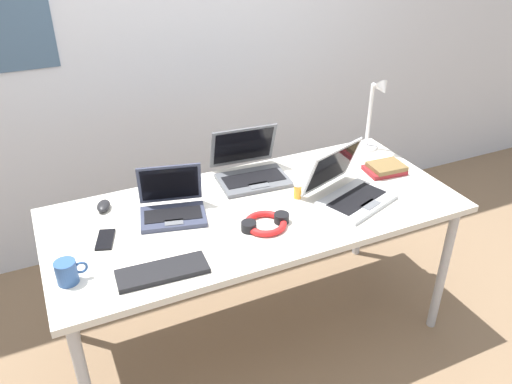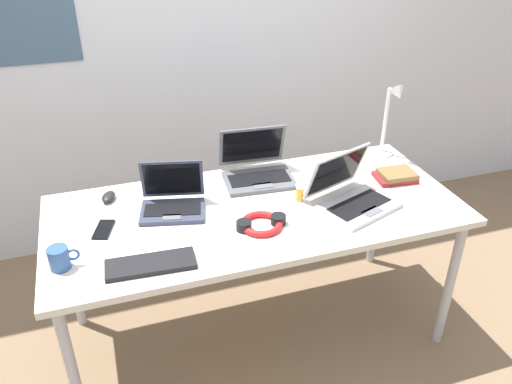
# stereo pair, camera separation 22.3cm
# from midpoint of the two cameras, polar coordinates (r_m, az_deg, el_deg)

# --- Properties ---
(ground_plane) EXTENTS (12.00, 12.00, 0.00)m
(ground_plane) POSITION_cam_midpoint_polar(r_m,az_deg,el_deg) (2.73, -2.41, -15.10)
(ground_plane) COLOR #7A6047
(wall_back) EXTENTS (6.00, 0.13, 2.60)m
(wall_back) POSITION_cam_midpoint_polar(r_m,az_deg,el_deg) (3.04, -11.43, 17.48)
(wall_back) COLOR silver
(wall_back) RESTS_ON ground_plane
(desk) EXTENTS (1.80, 0.80, 0.74)m
(desk) POSITION_cam_midpoint_polar(r_m,az_deg,el_deg) (2.30, -2.78, -3.03)
(desk) COLOR silver
(desk) RESTS_ON ground_plane
(desk_lamp) EXTENTS (0.12, 0.18, 0.40)m
(desk_lamp) POSITION_cam_midpoint_polar(r_m,az_deg,el_deg) (2.75, 10.58, 8.24)
(desk_lamp) COLOR white
(desk_lamp) RESTS_ON desk
(laptop_center) EXTENTS (0.32, 0.28, 0.21)m
(laptop_center) POSITION_cam_midpoint_polar(r_m,az_deg,el_deg) (2.24, -12.05, -1.63)
(laptop_center) COLOR #33384C
(laptop_center) RESTS_ON desk
(laptop_by_keyboard) EXTENTS (0.41, 0.39, 0.23)m
(laptop_by_keyboard) POSITION_cam_midpoint_polar(r_m,az_deg,el_deg) (2.33, 7.53, 0.16)
(laptop_by_keyboard) COLOR #B7BABC
(laptop_by_keyboard) RESTS_ON desk
(laptop_back_left) EXTENTS (0.35, 0.32, 0.23)m
(laptop_back_left) POSITION_cam_midpoint_polar(r_m,az_deg,el_deg) (2.48, -3.20, 2.44)
(laptop_back_left) COLOR #515459
(laptop_back_left) RESTS_ON desk
(external_keyboard) EXTENTS (0.34, 0.14, 0.02)m
(external_keyboard) POSITION_cam_midpoint_polar(r_m,az_deg,el_deg) (1.94, -13.56, -8.63)
(external_keyboard) COLOR black
(external_keyboard) RESTS_ON desk
(computer_mouse) EXTENTS (0.08, 0.11, 0.03)m
(computer_mouse) POSITION_cam_midpoint_polar(r_m,az_deg,el_deg) (2.38, -19.06, -1.53)
(computer_mouse) COLOR black
(computer_mouse) RESTS_ON desk
(cell_phone) EXTENTS (0.10, 0.15, 0.01)m
(cell_phone) POSITION_cam_midpoint_polar(r_m,az_deg,el_deg) (2.18, -19.13, -5.07)
(cell_phone) COLOR black
(cell_phone) RESTS_ON desk
(headphones) EXTENTS (0.21, 0.18, 0.04)m
(headphones) POSITION_cam_midpoint_polar(r_m,az_deg,el_deg) (2.14, -1.95, -3.53)
(headphones) COLOR red
(headphones) RESTS_ON desk
(pill_bottle) EXTENTS (0.04, 0.04, 0.08)m
(pill_bottle) POSITION_cam_midpoint_polar(r_m,az_deg,el_deg) (2.32, 1.93, 0.12)
(pill_bottle) COLOR gold
(pill_bottle) RESTS_ON desk
(book_stack) EXTENTS (0.20, 0.15, 0.04)m
(book_stack) POSITION_cam_midpoint_polar(r_m,az_deg,el_deg) (2.60, 11.72, 2.50)
(book_stack) COLOR maroon
(book_stack) RESTS_ON desk
(coffee_mug) EXTENTS (0.11, 0.08, 0.09)m
(coffee_mug) POSITION_cam_midpoint_polar(r_m,az_deg,el_deg) (1.99, -23.18, -8.23)
(coffee_mug) COLOR #2D518C
(coffee_mug) RESTS_ON desk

